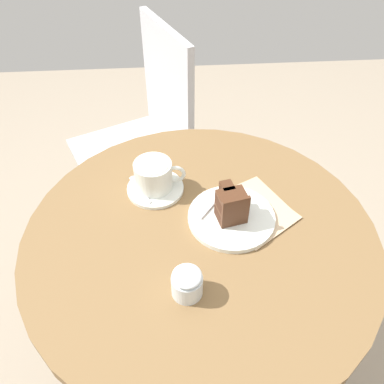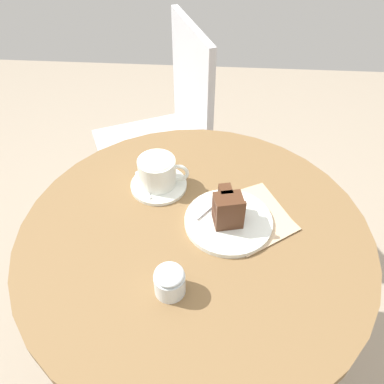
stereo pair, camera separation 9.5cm
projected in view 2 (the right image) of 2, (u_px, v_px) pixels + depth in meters
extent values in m
cube|color=gray|center=(194.00, 368.00, 1.42)|extent=(4.40, 4.40, 0.01)
cylinder|color=brown|center=(195.00, 239.00, 0.92)|extent=(0.80, 0.80, 0.03)
cylinder|color=silver|center=(194.00, 317.00, 1.17)|extent=(0.07, 0.07, 0.67)
cylinder|color=silver|center=(194.00, 366.00, 1.41)|extent=(0.36, 0.36, 0.02)
cylinder|color=silver|center=(159.00, 185.00, 1.02)|extent=(0.14, 0.14, 0.01)
cylinder|color=silver|center=(157.00, 172.00, 0.99)|extent=(0.09, 0.09, 0.07)
cylinder|color=beige|center=(156.00, 161.00, 0.97)|extent=(0.08, 0.08, 0.00)
torus|color=silver|center=(179.00, 173.00, 0.99)|extent=(0.05, 0.01, 0.05)
cube|color=silver|center=(145.00, 186.00, 1.00)|extent=(0.04, 0.09, 0.00)
ellipsoid|color=silver|center=(140.00, 173.00, 1.04)|extent=(0.02, 0.02, 0.00)
cylinder|color=silver|center=(228.00, 221.00, 0.93)|extent=(0.20, 0.20, 0.01)
cube|color=#422619|center=(227.00, 217.00, 0.91)|extent=(0.07, 0.06, 0.03)
cube|color=#422619|center=(224.00, 207.00, 0.93)|extent=(0.03, 0.04, 0.03)
cube|color=#4C2B19|center=(228.00, 211.00, 0.90)|extent=(0.07, 0.06, 0.01)
cube|color=#4C2B19|center=(225.00, 201.00, 0.92)|extent=(0.03, 0.04, 0.01)
cube|color=#422619|center=(228.00, 206.00, 0.89)|extent=(0.07, 0.06, 0.03)
cube|color=#422619|center=(225.00, 195.00, 0.91)|extent=(0.03, 0.04, 0.03)
cube|color=#4C2B19|center=(229.00, 200.00, 0.87)|extent=(0.07, 0.06, 0.01)
cube|color=#4C2B19|center=(226.00, 190.00, 0.90)|extent=(0.03, 0.04, 0.01)
cube|color=#4C2B19|center=(230.00, 217.00, 0.88)|extent=(0.06, 0.02, 0.08)
cube|color=silver|center=(210.00, 207.00, 0.95)|extent=(0.07, 0.08, 0.00)
cube|color=silver|center=(227.00, 193.00, 0.98)|extent=(0.04, 0.04, 0.00)
cube|color=tan|center=(249.00, 215.00, 0.95)|extent=(0.22, 0.22, 0.00)
cube|color=tan|center=(254.00, 220.00, 0.93)|extent=(0.21, 0.21, 0.00)
cylinder|color=#BCBCC1|center=(108.00, 176.00, 1.80)|extent=(0.02, 0.02, 0.44)
cylinder|color=#BCBCC1|center=(125.00, 229.00, 1.58)|extent=(0.02, 0.02, 0.44)
cylinder|color=#BCBCC1|center=(177.00, 160.00, 1.88)|extent=(0.02, 0.02, 0.44)
cylinder|color=#BCBCC1|center=(202.00, 208.00, 1.66)|extent=(0.02, 0.02, 0.44)
cube|color=#BCBCC1|center=(150.00, 150.00, 1.57)|extent=(0.50, 0.50, 0.02)
cube|color=#BCBCC1|center=(192.00, 87.00, 1.45)|extent=(0.17, 0.34, 0.45)
cylinder|color=silver|center=(170.00, 284.00, 0.79)|extent=(0.06, 0.06, 0.05)
ellipsoid|color=silver|center=(169.00, 274.00, 0.77)|extent=(0.06, 0.06, 0.02)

